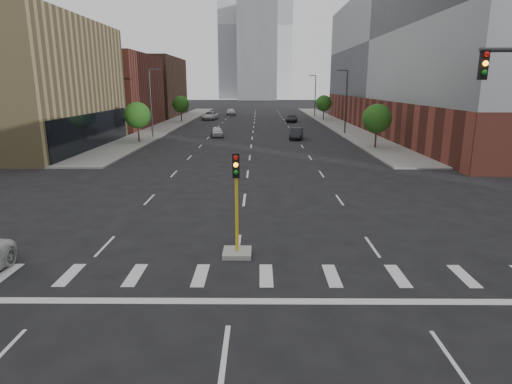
{
  "coord_description": "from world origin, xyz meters",
  "views": [
    {
      "loc": [
        0.92,
        -7.97,
        7.04
      ],
      "look_at": [
        0.79,
        10.07,
        2.5
      ],
      "focal_mm": 30.0,
      "sensor_mm": 36.0,
      "label": 1
    }
  ],
  "objects_px": {
    "car_near_left": "(217,132)",
    "car_distant": "(231,112)",
    "car_mid_right": "(296,134)",
    "median_traffic_signal": "(237,234)",
    "car_deep_right": "(292,119)",
    "car_far_left": "(210,116)"
  },
  "relations": [
    {
      "from": "car_near_left",
      "to": "car_distant",
      "type": "height_order",
      "value": "car_distant"
    },
    {
      "from": "car_near_left",
      "to": "car_mid_right",
      "type": "distance_m",
      "value": 11.13
    },
    {
      "from": "median_traffic_signal",
      "to": "car_deep_right",
      "type": "bearing_deg",
      "value": 83.8
    },
    {
      "from": "median_traffic_signal",
      "to": "car_mid_right",
      "type": "relative_size",
      "value": 1.0
    },
    {
      "from": "median_traffic_signal",
      "to": "car_mid_right",
      "type": "distance_m",
      "value": 40.36
    },
    {
      "from": "median_traffic_signal",
      "to": "car_distant",
      "type": "distance_m",
      "value": 84.81
    },
    {
      "from": "car_far_left",
      "to": "car_deep_right",
      "type": "height_order",
      "value": "car_far_left"
    },
    {
      "from": "car_deep_right",
      "to": "car_near_left",
      "type": "bearing_deg",
      "value": -107.12
    },
    {
      "from": "car_far_left",
      "to": "car_deep_right",
      "type": "xyz_separation_m",
      "value": [
        16.42,
        -6.14,
        -0.12
      ]
    },
    {
      "from": "car_mid_right",
      "to": "median_traffic_signal",
      "type": "bearing_deg",
      "value": -89.43
    },
    {
      "from": "car_near_left",
      "to": "car_deep_right",
      "type": "height_order",
      "value": "car_deep_right"
    },
    {
      "from": "car_deep_right",
      "to": "car_distant",
      "type": "distance_m",
      "value": 22.4
    },
    {
      "from": "median_traffic_signal",
      "to": "car_near_left",
      "type": "height_order",
      "value": "median_traffic_signal"
    },
    {
      "from": "car_far_left",
      "to": "median_traffic_signal",
      "type": "bearing_deg",
      "value": -79.29
    },
    {
      "from": "car_deep_right",
      "to": "car_far_left",
      "type": "bearing_deg",
      "value": 169.44
    },
    {
      "from": "car_deep_right",
      "to": "car_distant",
      "type": "xyz_separation_m",
      "value": [
        -12.84,
        18.35,
        0.14
      ]
    },
    {
      "from": "car_far_left",
      "to": "car_mid_right",
      "type": "bearing_deg",
      "value": -61.58
    },
    {
      "from": "car_deep_right",
      "to": "car_distant",
      "type": "relative_size",
      "value": 0.98
    },
    {
      "from": "car_mid_right",
      "to": "car_far_left",
      "type": "height_order",
      "value": "car_far_left"
    },
    {
      "from": "median_traffic_signal",
      "to": "car_distant",
      "type": "xyz_separation_m",
      "value": [
        -5.65,
        84.62,
        -0.13
      ]
    },
    {
      "from": "median_traffic_signal",
      "to": "car_distant",
      "type": "relative_size",
      "value": 0.89
    },
    {
      "from": "car_distant",
      "to": "car_near_left",
      "type": "bearing_deg",
      "value": -95.01
    }
  ]
}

